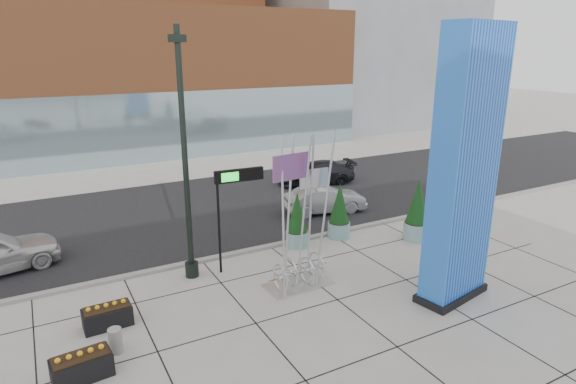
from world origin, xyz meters
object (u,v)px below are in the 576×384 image
lamp_post (186,182)px  concrete_bollard (115,341)px  blue_pylon (464,174)px  car_silver_mid (325,200)px  public_art_sculpture (300,248)px  overhead_street_sign (235,184)px

lamp_post → concrete_bollard: size_ratio=12.08×
blue_pylon → concrete_bollard: 11.43m
blue_pylon → car_silver_mid: blue_pylon is taller
blue_pylon → concrete_bollard: bearing=157.7°
lamp_post → car_silver_mid: lamp_post is taller
lamp_post → car_silver_mid: (8.13, 3.68, -2.92)m
blue_pylon → public_art_sculpture: blue_pylon is taller
concrete_bollard → overhead_street_sign: size_ratio=0.19×
blue_pylon → overhead_street_sign: bearing=124.9°
public_art_sculpture → car_silver_mid: public_art_sculpture is taller
blue_pylon → lamp_post: size_ratio=1.00×
public_art_sculpture → overhead_street_sign: 3.30m
public_art_sculpture → overhead_street_sign: size_ratio=1.40×
public_art_sculpture → overhead_street_sign: public_art_sculpture is taller
public_art_sculpture → car_silver_mid: size_ratio=1.32×
car_silver_mid → concrete_bollard: bearing=133.4°
lamp_post → overhead_street_sign: 1.74m
public_art_sculpture → concrete_bollard: size_ratio=7.47×
concrete_bollard → lamp_post: bearing=46.8°
overhead_street_sign → car_silver_mid: overhead_street_sign is taller
blue_pylon → overhead_street_sign: size_ratio=2.26×
concrete_bollard → blue_pylon: bearing=-11.4°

